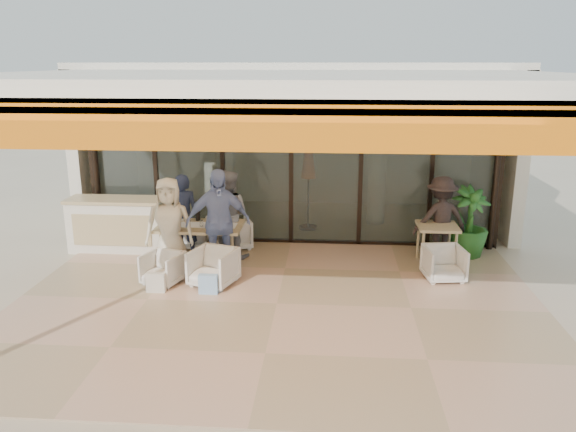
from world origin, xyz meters
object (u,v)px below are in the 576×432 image
dining_table (200,228)px  side_chair (444,262)px  standing_woman (440,219)px  chair_far_right (233,232)px  diner_grey (228,215)px  chair_near_left (163,267)px  diner_periwinkle (218,223)px  side_table (437,231)px  diner_cream (169,226)px  diner_navy (183,216)px  host_counter (118,224)px  potted_palm (468,222)px  chair_far_left (191,232)px  chair_near_right (213,266)px

dining_table → side_chair: size_ratio=2.33×
side_chair → standing_woman: bearing=76.4°
chair_far_right → diner_grey: 0.70m
chair_near_left → standing_woman: 5.01m
diner_periwinkle → side_table: size_ratio=2.49×
diner_cream → standing_woman: size_ratio=1.08×
chair_near_left → diner_navy: 1.48m
diner_grey → diner_cream: bearing=57.1°
chair_near_left → diner_grey: diner_grey is taller
host_counter → potted_palm: (6.63, 0.17, 0.14)m
chair_far_left → diner_grey: diner_grey is taller
chair_far_left → side_table: bearing=165.9°
dining_table → diner_grey: bearing=46.2°
chair_far_right → standing_woman: size_ratio=0.43×
chair_far_left → chair_near_right: chair_near_right is taller
host_counter → side_table: (5.98, -0.33, 0.11)m
potted_palm → chair_near_left: bearing=-161.5°
host_counter → diner_periwinkle: bearing=-26.7°
chair_far_right → diner_cream: (-0.84, -1.40, 0.51)m
host_counter → dining_table: host_counter is taller
chair_near_right → side_table: bearing=37.1°
host_counter → chair_near_left: size_ratio=3.12×
host_counter → standing_woman: bearing=-0.3°
diner_cream → side_table: diner_cream is taller
dining_table → chair_far_left: 1.09m
diner_grey → potted_palm: bearing=-165.2°
diner_grey → side_table: size_ratio=2.21×
diner_periwinkle → potted_palm: 4.63m
diner_grey → standing_woman: (3.89, 0.17, -0.04)m
diner_cream → side_chair: bearing=-5.6°
chair_near_left → diner_periwinkle: size_ratio=0.32×
side_table → potted_palm: potted_palm is taller
diner_grey → chair_near_right: bearing=100.1°
diner_periwinkle → chair_near_right: bearing=-107.1°
diner_navy → diner_cream: (0.00, -0.90, 0.06)m
host_counter → chair_far_right: (2.19, 0.30, -0.20)m
diner_cream → chair_far_right: bearing=53.3°
dining_table → chair_far_left: dining_table is taller
chair_far_left → standing_woman: 4.77m
host_counter → diner_cream: 1.77m
host_counter → side_table: size_ratio=2.48×
chair_near_right → standing_woman: bearing=40.6°
diner_navy → side_chair: diner_navy is taller
side_table → standing_woman: (0.10, 0.30, 0.14)m
chair_far_right → chair_near_right: bearing=69.0°
diner_periwinkle → diner_cream: bearing=162.9°
diner_grey → diner_periwinkle: (0.00, -0.90, 0.10)m
potted_palm → diner_cream: bearing=-166.5°
host_counter → standing_woman: 6.09m
standing_woman → diner_grey: bearing=-13.2°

